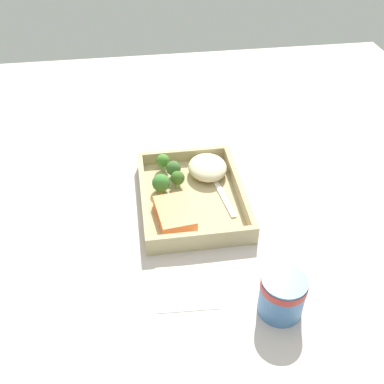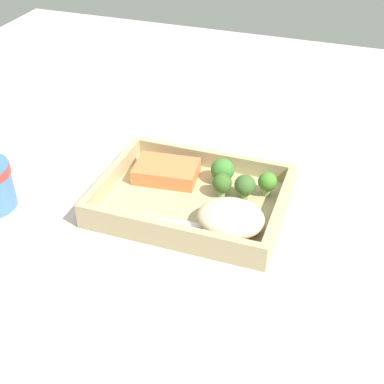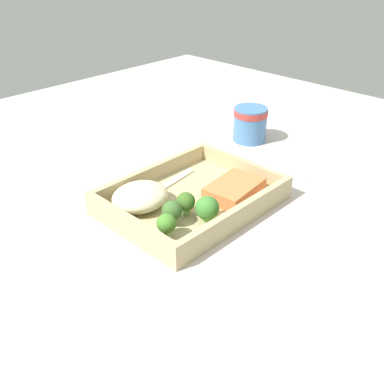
{
  "view_description": "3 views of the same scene",
  "coord_description": "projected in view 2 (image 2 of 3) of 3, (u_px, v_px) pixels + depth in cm",
  "views": [
    {
      "loc": [
        -72.6,
        10.77,
        63.64
      ],
      "look_at": [
        0.0,
        0.0,
        2.7
      ],
      "focal_mm": 42.0,
      "sensor_mm": 36.0,
      "label": 1
    },
    {
      "loc": [
        22.35,
        -63.56,
        51.43
      ],
      "look_at": [
        0.0,
        0.0,
        2.7
      ],
      "focal_mm": 50.0,
      "sensor_mm": 36.0,
      "label": 2
    },
    {
      "loc": [
        47.99,
        46.44,
        41.2
      ],
      "look_at": [
        0.0,
        0.0,
        2.7
      ],
      "focal_mm": 42.0,
      "sensor_mm": 36.0,
      "label": 3
    }
  ],
  "objects": [
    {
      "name": "ground_plane",
      "position": [
        192.0,
        211.0,
        0.85
      ],
      "size": [
        160.0,
        160.0,
        2.0
      ],
      "primitive_type": "cube",
      "color": "beige"
    },
    {
      "name": "takeout_tray",
      "position": [
        192.0,
        203.0,
        0.84
      ],
      "size": [
        28.78,
        21.69,
        1.2
      ],
      "primitive_type": "cube",
      "color": "tan",
      "rests_on": "ground_plane"
    },
    {
      "name": "tray_rim",
      "position": [
        192.0,
        192.0,
        0.83
      ],
      "size": [
        28.78,
        21.69,
        2.95
      ],
      "color": "tan",
      "rests_on": "takeout_tray"
    },
    {
      "name": "salmon_fillet",
      "position": [
        166.0,
        171.0,
        0.88
      ],
      "size": [
        10.99,
        8.06,
        2.51
      ],
      "primitive_type": "cube",
      "rotation": [
        0.0,
        0.0,
        0.12
      ],
      "color": "#F67A43",
      "rests_on": "takeout_tray"
    },
    {
      "name": "mashed_potatoes",
      "position": [
        231.0,
        218.0,
        0.77
      ],
      "size": [
        9.92,
        8.72,
        3.81
      ],
      "primitive_type": "ellipsoid",
      "color": "beige",
      "rests_on": "takeout_tray"
    },
    {
      "name": "broccoli_floret_1",
      "position": [
        245.0,
        186.0,
        0.83
      ],
      "size": [
        3.34,
        3.34,
        4.2
      ],
      "color": "#819951",
      "rests_on": "takeout_tray"
    },
    {
      "name": "broccoli_floret_2",
      "position": [
        222.0,
        170.0,
        0.87
      ],
      "size": [
        3.88,
        3.88,
        4.29
      ],
      "color": "#7EA551",
      "rests_on": "takeout_tray"
    },
    {
      "name": "broccoli_floret_3",
      "position": [
        222.0,
        184.0,
        0.84
      ],
      "size": [
        3.1,
        3.1,
        4.0
      ],
      "color": "#7EA866",
      "rests_on": "takeout_tray"
    },
    {
      "name": "broccoli_floret_4",
      "position": [
        267.0,
        182.0,
        0.84
      ],
      "size": [
        3.02,
        3.02,
        4.14
      ],
      "color": "#87A867",
      "rests_on": "takeout_tray"
    },
    {
      "name": "fork",
      "position": [
        186.0,
        225.0,
        0.79
      ],
      "size": [
        15.88,
        3.8,
        0.44
      ],
      "color": "white",
      "rests_on": "takeout_tray"
    },
    {
      "name": "receipt_slip",
      "position": [
        77.0,
        166.0,
        0.94
      ],
      "size": [
        10.54,
        11.9,
        0.24
      ],
      "primitive_type": "cube",
      "rotation": [
        0.0,
        0.0,
        -0.06
      ],
      "color": "white",
      "rests_on": "ground_plane"
    }
  ]
}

